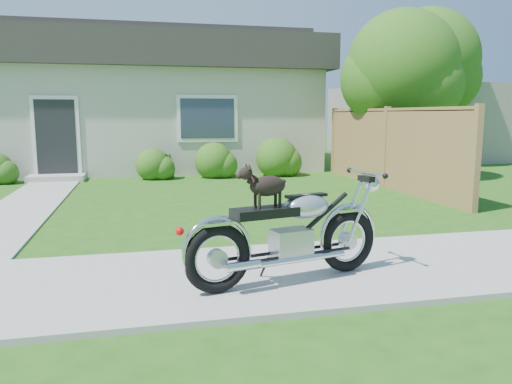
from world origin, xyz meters
TOP-DOWN VIEW (x-y plane):
  - ground at (0.00, 0.00)m, footprint 80.00×80.00m
  - sidewalk at (0.00, 0.00)m, footprint 24.00×2.20m
  - walkway at (-1.50, 5.00)m, footprint 1.20×8.00m
  - house at (-0.00, 11.99)m, footprint 12.60×7.03m
  - fence at (6.30, 5.75)m, footprint 0.12×6.62m
  - tree_near at (7.45, 6.94)m, footprint 2.89×2.87m
  - tree_far at (10.09, 10.10)m, footprint 3.37×3.37m
  - shrub_row at (1.04, 8.50)m, footprint 10.92×1.17m
  - potted_plant_right at (1.35, 8.55)m, footprint 0.46×0.46m
  - motorcycle_with_dog at (2.07, -0.36)m, footprint 2.19×0.82m

SIDE VIEW (x-z plane):
  - ground at x=0.00m, z-range 0.00..0.00m
  - walkway at x=-1.50m, z-range 0.00..0.03m
  - sidewalk at x=0.00m, z-range 0.00..0.04m
  - potted_plant_right at x=1.35m, z-range 0.00..0.73m
  - shrub_row at x=1.04m, z-range -0.15..1.02m
  - motorcycle_with_dog at x=2.07m, z-range -0.04..1.15m
  - fence at x=6.30m, z-range -0.01..1.89m
  - house at x=0.00m, z-range -0.09..4.41m
  - tree_near at x=7.45m, z-range 0.62..5.02m
  - tree_far at x=10.09m, z-range 0.73..5.90m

